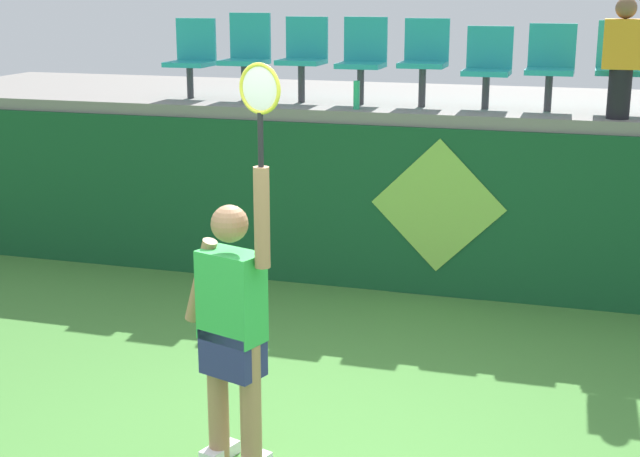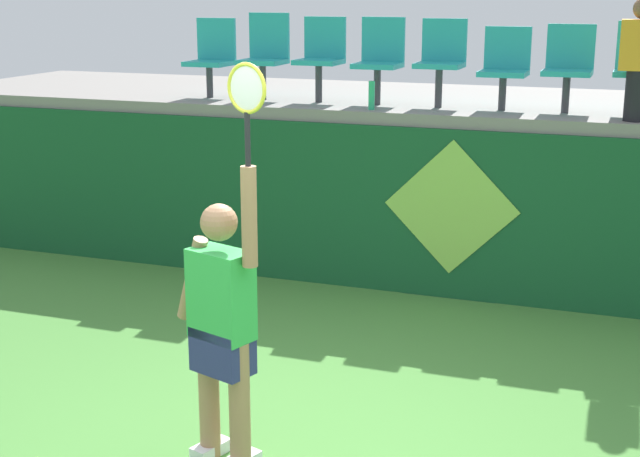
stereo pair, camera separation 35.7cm
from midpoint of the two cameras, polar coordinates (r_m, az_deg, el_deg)
name	(u,v)px [view 1 (the left image)]	position (r m, az deg, el deg)	size (l,w,h in m)	color
court_back_wall	(409,210)	(8.79, 4.36, 1.16)	(11.83, 0.20, 1.61)	#144C28
spectator_platform	(435,103)	(9.94, 6.15, 7.76)	(11.83, 2.81, 0.12)	gray
tennis_player	(233,324)	(5.52, -7.28, -5.91)	(0.73, 0.37, 2.47)	white
water_bottle	(357,95)	(8.85, 1.12, 8.27)	(0.06, 0.06, 0.27)	#26B272
stadium_chair_0	(192,55)	(9.92, -8.97, 10.57)	(0.44, 0.42, 0.82)	#38383D
stadium_chair_1	(247,53)	(9.68, -5.64, 10.80)	(0.44, 0.42, 0.88)	#38383D
stadium_chair_2	(304,54)	(9.46, -2.13, 10.75)	(0.44, 0.42, 0.85)	#38383D
stadium_chair_3	(363,56)	(9.28, 1.55, 10.62)	(0.44, 0.42, 0.85)	#38383D
stadium_chair_4	(424,57)	(9.14, 5.37, 10.54)	(0.44, 0.42, 0.84)	#38383D
stadium_chair_5	(488,64)	(9.04, 9.24, 10.03)	(0.44, 0.42, 0.77)	#38383D
stadium_chair_6	(551,63)	(8.98, 13.00, 9.97)	(0.44, 0.42, 0.80)	#38383D
stadium_chair_7	(621,63)	(8.96, 17.06, 9.81)	(0.44, 0.42, 0.84)	#38383D
spectator_0	(622,57)	(8.53, 17.10, 10.16)	(0.34, 0.20, 1.05)	black
wall_signage_mount	(435,296)	(8.85, 6.00, -4.17)	(1.27, 0.01, 1.52)	#144C28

